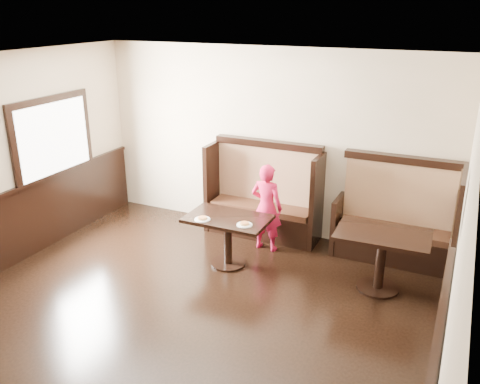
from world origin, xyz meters
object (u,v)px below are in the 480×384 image
Objects in this scene: booth_neighbor at (395,226)px; table_neighbor at (382,247)px; child at (267,207)px; booth_main at (264,201)px; table_main at (228,228)px.

booth_neighbor is 0.94m from table_neighbor.
child is at bearing -164.45° from booth_neighbor.
booth_main is at bearing 152.10° from table_neighbor.
table_neighbor is (1.93, -0.94, 0.05)m from booth_main.
booth_main is 1.15m from table_main.
booth_main reaches higher than table_neighbor.
booth_main is 1.59× the size of table_main.
table_main is at bearing 68.96° from child.
table_main is at bearing -92.65° from booth_main.
booth_neighbor is (1.95, -0.00, -0.05)m from booth_main.
booth_main is 1.36× the size of child.
child is at bearing 162.93° from table_neighbor.
booth_neighbor is at bearing 29.64° from table_main.
booth_neighbor is 1.46× the size of table_neighbor.
table_neighbor is 1.76m from child.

